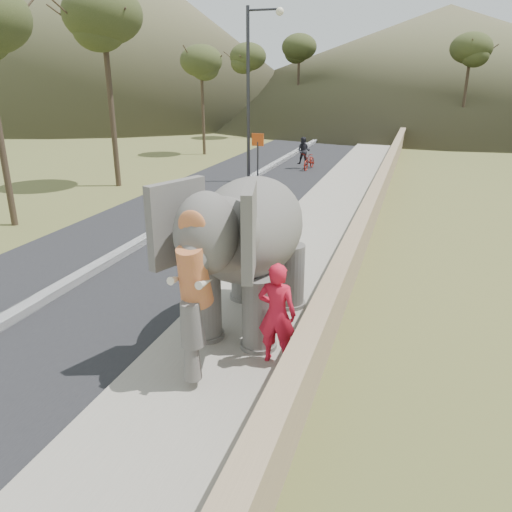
{
  "coord_description": "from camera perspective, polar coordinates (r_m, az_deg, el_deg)",
  "views": [
    {
      "loc": [
        3.02,
        -8.0,
        5.01
      ],
      "look_at": [
        0.2,
        0.71,
        1.7
      ],
      "focal_mm": 35.0,
      "sensor_mm": 36.0,
      "label": 1
    }
  ],
  "objects": [
    {
      "name": "median",
      "position": [
        20.31,
        -5.92,
        5.81
      ],
      "size": [
        0.35,
        120.0,
        0.22
      ],
      "primitive_type": "cube",
      "color": "black",
      "rests_on": "ground"
    },
    {
      "name": "hill_far",
      "position": [
        78.05,
        20.72,
        20.16
      ],
      "size": [
        80.0,
        80.0,
        14.0
      ],
      "primitive_type": "cone",
      "color": "brown",
      "rests_on": "ground"
    },
    {
      "name": "trees",
      "position": [
        36.68,
        12.19,
        17.91
      ],
      "size": [
        47.42,
        43.79,
        9.38
      ],
      "color": "#473828",
      "rests_on": "ground"
    },
    {
      "name": "elephant_and_man",
      "position": [
        10.0,
        -0.56,
        0.72
      ],
      "size": [
        2.51,
        4.51,
        3.18
      ],
      "color": "slate",
      "rests_on": "ground"
    },
    {
      "name": "walkway",
      "position": [
        18.91,
        8.15,
        4.55
      ],
      "size": [
        3.0,
        120.0,
        0.15
      ],
      "primitive_type": "cube",
      "color": "#9E9687",
      "rests_on": "ground"
    },
    {
      "name": "lamppost",
      "position": [
        24.79,
        -0.19,
        19.56
      ],
      "size": [
        1.76,
        0.36,
        8.0
      ],
      "color": "#2F2E33",
      "rests_on": "ground"
    },
    {
      "name": "road",
      "position": [
        20.33,
        -5.91,
        5.55
      ],
      "size": [
        7.0,
        120.0,
        0.03
      ],
      "primitive_type": "cube",
      "color": "black",
      "rests_on": "ground"
    },
    {
      "name": "parapet",
      "position": [
        18.6,
        13.25,
        5.47
      ],
      "size": [
        0.3,
        120.0,
        1.1
      ],
      "primitive_type": "cube",
      "color": "tan",
      "rests_on": "ground"
    },
    {
      "name": "signboard",
      "position": [
        24.9,
        0.2,
        12.11
      ],
      "size": [
        0.6,
        0.08,
        2.4
      ],
      "color": "#2D2D33",
      "rests_on": "ground"
    },
    {
      "name": "motorcyclist",
      "position": [
        28.88,
        5.86,
        11.17
      ],
      "size": [
        1.12,
        1.83,
        1.8
      ],
      "color": "maroon",
      "rests_on": "ground"
    },
    {
      "name": "ground",
      "position": [
        9.91,
        -2.41,
        -10.51
      ],
      "size": [
        160.0,
        160.0,
        0.0
      ],
      "primitive_type": "plane",
      "color": "olive",
      "rests_on": "ground"
    },
    {
      "name": "hill_left",
      "position": [
        75.42,
        -16.5,
        23.71
      ],
      "size": [
        60.0,
        60.0,
        22.0
      ],
      "primitive_type": "cone",
      "color": "brown",
      "rests_on": "ground"
    }
  ]
}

